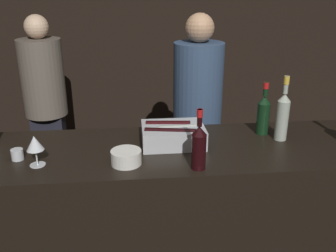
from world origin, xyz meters
name	(u,v)px	position (x,y,z in m)	size (l,w,h in m)	color
wall_back_chalkboard	(147,31)	(0.00, 2.79, 1.40)	(6.40, 0.06, 2.80)	black
bar_counter	(169,226)	(0.00, 0.34, 0.53)	(2.38, 0.68, 1.05)	black
ice_bin_with_bottles	(173,134)	(0.03, 0.40, 1.12)	(0.35, 0.27, 0.12)	#B7BABF
bowl_white	(126,157)	(-0.24, 0.17, 1.09)	(0.16, 0.16, 0.07)	silver
wine_glass	(35,144)	(-0.69, 0.20, 1.17)	(0.09, 0.09, 0.16)	silver
candle_votive	(17,154)	(-0.81, 0.28, 1.08)	(0.06, 0.06, 0.06)	silver
red_wine_bottle_tall	(199,146)	(0.12, 0.08, 1.18)	(0.07, 0.07, 0.31)	black
red_wine_bottle_burgundy	(263,113)	(0.59, 0.50, 1.18)	(0.08, 0.08, 0.32)	black
rose_wine_bottle	(283,115)	(0.67, 0.40, 1.21)	(0.07, 0.07, 0.38)	#9EA899
person_in_hoodie	(45,97)	(-1.00, 1.86, 0.92)	(0.39, 0.39, 1.67)	black
person_blond_tee	(197,115)	(0.31, 1.15, 0.96)	(0.37, 0.37, 1.72)	black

